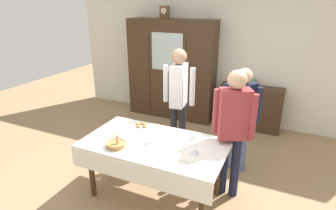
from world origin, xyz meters
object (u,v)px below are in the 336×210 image
(tea_cup_near_left, at_px, (194,151))
(pastry_plate, at_px, (141,126))
(wall_cabinet, at_px, (171,70))
(tea_cup_back_edge, at_px, (193,137))
(person_behind_table_left, at_px, (179,92))
(spoon_back_edge, at_px, (181,151))
(person_by_cabinet, at_px, (241,111))
(mantel_clock, at_px, (165,12))
(spoon_near_right, at_px, (186,162))
(book_stack, at_px, (253,83))
(person_beside_shelf, at_px, (233,123))
(tea_cup_center, at_px, (149,141))
(spoon_far_right, at_px, (112,130))
(bookshelf_low, at_px, (250,107))
(dining_table, at_px, (153,151))
(bread_basket, at_px, (116,144))

(tea_cup_near_left, relative_size, pastry_plate, 0.46)
(wall_cabinet, xyz_separation_m, pastry_plate, (0.54, -2.24, -0.24))
(tea_cup_back_edge, relative_size, person_behind_table_left, 0.07)
(spoon_back_edge, distance_m, person_by_cabinet, 1.22)
(mantel_clock, bearing_deg, wall_cabinet, 0.25)
(pastry_plate, bearing_deg, mantel_clock, 107.10)
(person_by_cabinet, bearing_deg, mantel_clock, 141.35)
(tea_cup_back_edge, bearing_deg, wall_cabinet, 119.76)
(mantel_clock, distance_m, tea_cup_near_left, 3.33)
(pastry_plate, xyz_separation_m, spoon_near_right, (0.87, -0.57, -0.01))
(tea_cup_back_edge, relative_size, spoon_back_edge, 1.09)
(book_stack, distance_m, person_beside_shelf, 2.19)
(book_stack, bearing_deg, person_by_cabinet, -87.49)
(wall_cabinet, height_order, tea_cup_near_left, wall_cabinet)
(book_stack, xyz_separation_m, spoon_near_right, (-0.26, -2.86, -0.14))
(tea_cup_center, xyz_separation_m, person_beside_shelf, (0.90, 0.47, 0.22))
(spoon_far_right, bearing_deg, bookshelf_low, 60.18)
(dining_table, height_order, person_by_cabinet, person_by_cabinet)
(wall_cabinet, height_order, bread_basket, wall_cabinet)
(dining_table, bearing_deg, mantel_clock, 112.12)
(pastry_plate, bearing_deg, tea_cup_near_left, -22.05)
(tea_cup_back_edge, xyz_separation_m, person_beside_shelf, (0.45, 0.14, 0.22))
(spoon_back_edge, height_order, person_behind_table_left, person_behind_table_left)
(bookshelf_low, distance_m, pastry_plate, 2.58)
(spoon_near_right, bearing_deg, bread_basket, -178.03)
(bread_basket, height_order, spoon_back_edge, bread_basket)
(dining_table, relative_size, spoon_back_edge, 14.71)
(mantel_clock, height_order, person_behind_table_left, mantel_clock)
(book_stack, height_order, pastry_plate, book_stack)
(bookshelf_low, xyz_separation_m, spoon_near_right, (-0.26, -2.86, 0.35))
(tea_cup_back_edge, bearing_deg, person_beside_shelf, 17.20)
(tea_cup_near_left, height_order, spoon_far_right, tea_cup_near_left)
(spoon_near_right, height_order, spoon_back_edge, same)
(dining_table, xyz_separation_m, spoon_far_right, (-0.68, 0.11, 0.11))
(bookshelf_low, bearing_deg, dining_table, -106.30)
(person_behind_table_left, relative_size, person_by_cabinet, 1.12)
(spoon_near_right, xyz_separation_m, spoon_back_edge, (-0.14, 0.18, 0.00))
(bookshelf_low, xyz_separation_m, bread_basket, (-1.14, -2.89, 0.38))
(tea_cup_center, height_order, spoon_back_edge, tea_cup_center)
(book_stack, xyz_separation_m, person_behind_table_left, (-0.91, -1.51, 0.15))
(book_stack, relative_size, person_by_cabinet, 0.13)
(tea_cup_center, bearing_deg, tea_cup_near_left, 0.66)
(mantel_clock, bearing_deg, tea_cup_center, -68.88)
(bread_basket, relative_size, spoon_far_right, 2.02)
(tea_cup_back_edge, height_order, person_behind_table_left, person_behind_table_left)
(person_behind_table_left, bearing_deg, dining_table, -83.19)
(tea_cup_back_edge, distance_m, spoon_near_right, 0.54)
(wall_cabinet, relative_size, person_behind_table_left, 1.18)
(dining_table, distance_m, mantel_clock, 3.18)
(bookshelf_low, bearing_deg, person_by_cabinet, -87.49)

